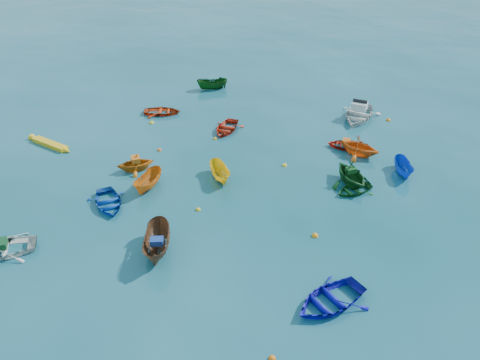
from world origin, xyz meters
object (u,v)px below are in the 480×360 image
(dinghy_blue_se, at_px, (329,304))
(dinghy_white_near, at_px, (2,252))
(dinghy_blue_sw, at_px, (109,205))
(motorboat_white, at_px, (358,118))
(kayak_yellow, at_px, (51,146))

(dinghy_blue_se, bearing_deg, dinghy_white_near, -135.46)
(dinghy_blue_sw, relative_size, motorboat_white, 0.70)
(dinghy_blue_se, distance_m, motorboat_white, 21.17)
(dinghy_white_near, bearing_deg, dinghy_blue_se, 61.10)
(dinghy_blue_sw, xyz_separation_m, dinghy_blue_se, (13.99, -3.00, 0.00))
(kayak_yellow, bearing_deg, motorboat_white, -45.87)
(dinghy_blue_sw, bearing_deg, dinghy_blue_se, -57.18)
(kayak_yellow, bearing_deg, dinghy_blue_se, -98.08)
(dinghy_white_near, bearing_deg, motorboat_white, 110.41)
(dinghy_white_near, bearing_deg, dinghy_blue_sw, 116.35)
(dinghy_blue_sw, xyz_separation_m, kayak_yellow, (-8.48, 4.91, 0.00))
(dinghy_blue_se, height_order, motorboat_white, motorboat_white)
(dinghy_blue_sw, height_order, dinghy_blue_se, dinghy_blue_se)
(dinghy_blue_sw, height_order, kayak_yellow, dinghy_blue_sw)
(dinghy_blue_se, bearing_deg, motorboat_white, 131.17)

